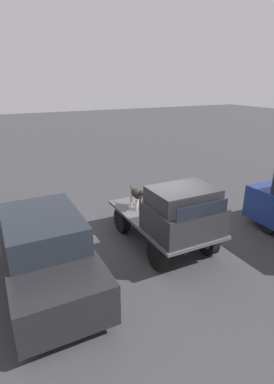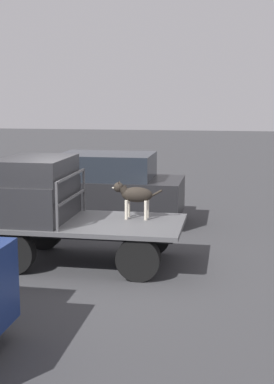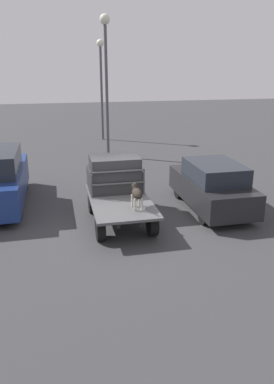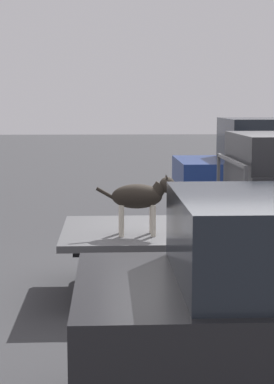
# 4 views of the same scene
# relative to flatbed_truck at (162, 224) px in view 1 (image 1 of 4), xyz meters

# --- Properties ---
(ground_plane) EXTENTS (80.00, 80.00, 0.00)m
(ground_plane) POSITION_rel_flatbed_truck_xyz_m (0.00, 0.00, -0.58)
(ground_plane) COLOR #38383A
(flatbed_truck) EXTENTS (3.57, 1.86, 0.81)m
(flatbed_truck) POSITION_rel_flatbed_truck_xyz_m (0.00, 0.00, 0.00)
(flatbed_truck) COLOR black
(flatbed_truck) RESTS_ON ground
(truck_cab) EXTENTS (1.40, 1.74, 1.16)m
(truck_cab) POSITION_rel_flatbed_truck_xyz_m (1.01, 0.00, 0.78)
(truck_cab) COLOR #28282B
(truck_cab) RESTS_ON flatbed_truck
(truck_headboard) EXTENTS (0.04, 1.74, 0.85)m
(truck_headboard) POSITION_rel_flatbed_truck_xyz_m (0.27, 0.00, 0.79)
(truck_headboard) COLOR #4C4C4F
(truck_headboard) RESTS_ON flatbed_truck
(dog) EXTENTS (0.96, 0.29, 0.72)m
(dog) POSITION_rel_flatbed_truck_xyz_m (-0.83, -0.36, 0.68)
(dog) COLOR beige
(dog) RESTS_ON flatbed_truck
(parked_sedan) EXTENTS (4.10, 1.78, 1.70)m
(parked_sedan) POSITION_rel_flatbed_truck_xyz_m (0.53, -3.34, 0.27)
(parked_sedan) COLOR black
(parked_sedan) RESTS_ON ground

